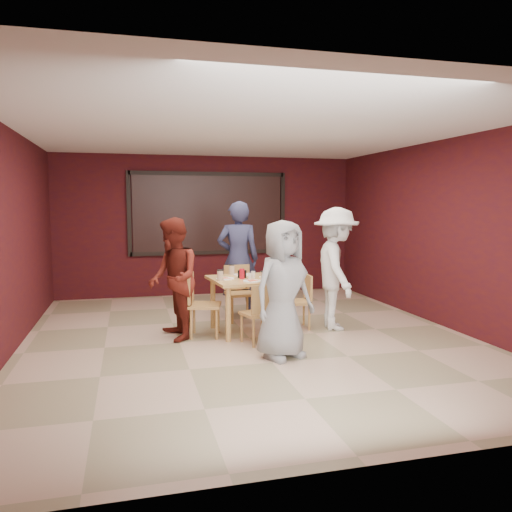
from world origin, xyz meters
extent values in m
plane|color=#CAA88C|center=(0.00, 0.00, 0.00)|extent=(7.00, 7.00, 0.00)
cube|color=black|center=(0.00, 3.45, 1.65)|extent=(3.00, 0.02, 1.50)
cube|color=#DDAF5A|center=(0.04, 0.31, 0.77)|extent=(1.09, 1.09, 0.04)
cylinder|color=#DDAF5A|center=(-0.39, 0.67, 0.37)|extent=(0.07, 0.07, 0.74)
cylinder|color=#DDAF5A|center=(0.40, 0.75, 0.37)|extent=(0.07, 0.07, 0.74)
cylinder|color=#DDAF5A|center=(-0.32, -0.12, 0.37)|extent=(0.07, 0.07, 0.74)
cylinder|color=#DDAF5A|center=(0.47, -0.05, 0.37)|extent=(0.07, 0.07, 0.74)
cylinder|color=white|center=(0.04, 0.00, 0.79)|extent=(0.25, 0.25, 0.01)
cone|color=#C67F45|center=(0.04, 0.00, 0.81)|extent=(0.23, 0.23, 0.02)
cylinder|color=beige|center=(0.18, -0.10, 0.86)|extent=(0.09, 0.09, 0.14)
cylinder|color=black|center=(0.18, -0.10, 0.93)|extent=(0.09, 0.09, 0.01)
cylinder|color=white|center=(0.04, 0.63, 0.79)|extent=(0.25, 0.25, 0.01)
cone|color=#C67F45|center=(0.04, 0.63, 0.81)|extent=(0.23, 0.23, 0.02)
cylinder|color=beige|center=(-0.10, 0.72, 0.86)|extent=(0.09, 0.09, 0.14)
cylinder|color=black|center=(-0.10, 0.72, 0.93)|extent=(0.09, 0.09, 0.01)
cylinder|color=white|center=(-0.27, 0.31, 0.79)|extent=(0.25, 0.25, 0.01)
cone|color=#C67F45|center=(-0.27, 0.31, 0.81)|extent=(0.23, 0.23, 0.02)
cylinder|color=beige|center=(-0.37, 0.18, 0.86)|extent=(0.09, 0.09, 0.14)
cylinder|color=black|center=(-0.37, 0.18, 0.93)|extent=(0.09, 0.09, 0.01)
cylinder|color=white|center=(0.36, 0.31, 0.79)|extent=(0.25, 0.25, 0.01)
cone|color=#C67F45|center=(0.36, 0.31, 0.81)|extent=(0.23, 0.23, 0.02)
cylinder|color=beige|center=(0.45, 0.45, 0.86)|extent=(0.09, 0.09, 0.14)
cylinder|color=black|center=(0.45, 0.45, 0.93)|extent=(0.09, 0.09, 0.01)
cylinder|color=white|center=(0.12, 0.28, 0.84)|extent=(0.06, 0.06, 0.10)
cylinder|color=white|center=(0.06, 0.23, 0.83)|extent=(0.05, 0.05, 0.08)
cylinder|color=red|center=(-0.04, 0.26, 0.86)|extent=(0.07, 0.07, 0.15)
cube|color=black|center=(-0.02, 0.36, 0.84)|extent=(0.13, 0.10, 0.11)
cube|color=tan|center=(0.05, -0.29, 0.40)|extent=(0.48, 0.48, 0.04)
cylinder|color=tan|center=(0.16, -0.10, 0.19)|extent=(0.03, 0.03, 0.38)
cylinder|color=tan|center=(-0.15, -0.18, 0.19)|extent=(0.03, 0.03, 0.38)
cylinder|color=tan|center=(0.24, -0.40, 0.19)|extent=(0.03, 0.03, 0.38)
cylinder|color=tan|center=(-0.06, -0.49, 0.19)|extent=(0.03, 0.03, 0.38)
cube|color=tan|center=(0.09, -0.46, 0.62)|extent=(0.39, 0.14, 0.37)
cube|color=tan|center=(0.10, 1.04, 0.43)|extent=(0.44, 0.44, 0.04)
cylinder|color=tan|center=(-0.06, 0.86, 0.20)|extent=(0.04, 0.04, 0.41)
cylinder|color=tan|center=(0.28, 0.88, 0.20)|extent=(0.04, 0.04, 0.41)
cylinder|color=tan|center=(-0.08, 1.20, 0.20)|extent=(0.04, 0.04, 0.41)
cylinder|color=tan|center=(0.26, 1.21, 0.20)|extent=(0.04, 0.04, 0.41)
cube|color=tan|center=(0.09, 1.23, 0.67)|extent=(0.42, 0.06, 0.40)
cube|color=tan|center=(-0.58, 0.24, 0.44)|extent=(0.52, 0.52, 0.04)
cylinder|color=tan|center=(-0.45, 0.03, 0.21)|extent=(0.04, 0.04, 0.42)
cylinder|color=tan|center=(-0.37, 0.36, 0.21)|extent=(0.04, 0.04, 0.42)
cylinder|color=tan|center=(-0.79, 0.11, 0.21)|extent=(0.04, 0.04, 0.42)
cylinder|color=tan|center=(-0.70, 0.45, 0.21)|extent=(0.04, 0.04, 0.42)
cube|color=tan|center=(-0.77, 0.28, 0.68)|extent=(0.14, 0.42, 0.41)
cube|color=tan|center=(0.80, 0.34, 0.40)|extent=(0.42, 0.42, 0.04)
cylinder|color=tan|center=(0.66, 0.51, 0.19)|extent=(0.03, 0.03, 0.38)
cylinder|color=tan|center=(0.63, 0.20, 0.19)|extent=(0.03, 0.03, 0.38)
cylinder|color=tan|center=(0.97, 0.49, 0.19)|extent=(0.03, 0.03, 0.38)
cylinder|color=tan|center=(0.94, 0.17, 0.19)|extent=(0.03, 0.03, 0.38)
cube|color=tan|center=(0.98, 0.33, 0.62)|extent=(0.06, 0.39, 0.37)
imported|color=gray|center=(0.18, -0.95, 0.83)|extent=(0.95, 0.79, 1.65)
imported|color=#2C2E4E|center=(0.15, 1.41, 0.94)|extent=(0.76, 0.57, 1.89)
imported|color=#5E1A12|center=(-1.01, 0.19, 0.83)|extent=(0.73, 0.88, 1.66)
imported|color=white|center=(1.36, 0.19, 0.90)|extent=(0.85, 1.25, 1.80)
camera|label=1|loc=(-1.59, -6.54, 1.85)|focal=35.00mm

